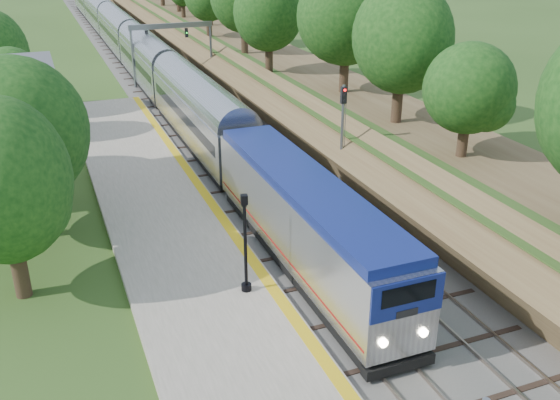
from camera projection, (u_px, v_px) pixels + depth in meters
name	position (u px, v px, depth m)	size (l,w,h in m)	color
trackbed	(160.00, 75.00, 68.25)	(9.50, 170.00, 0.28)	#4C4944
platform	(199.00, 283.00, 28.36)	(6.40, 68.00, 0.38)	gray
yellow_stripe	(258.00, 268.00, 29.23)	(0.55, 68.00, 0.01)	gold
embankment	(232.00, 52.00, 70.28)	(10.64, 170.00, 11.70)	brown
signal_gantry	(171.00, 37.00, 62.22)	(8.40, 0.38, 6.20)	slate
trees_behind_platform	(42.00, 177.00, 28.57)	(7.82, 53.32, 7.21)	#332316
train	(133.00, 49.00, 70.82)	(2.92, 117.29, 4.30)	black
lamppost_far	(245.00, 249.00, 26.65)	(0.45, 0.45, 4.57)	black
signal_farside	(342.00, 125.00, 37.88)	(0.35, 0.28, 6.32)	slate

